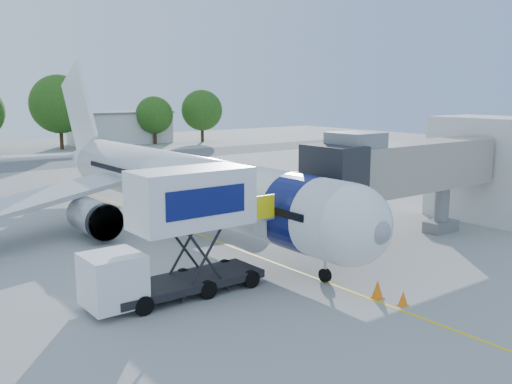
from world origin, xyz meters
TOP-DOWN VIEW (x-y plane):
  - ground at (0.00, 0.00)m, footprint 160.00×160.00m
  - guidance_line at (0.00, 0.00)m, footprint 0.15×70.00m
  - taxiway_strip at (0.00, 42.00)m, footprint 120.00×10.00m
  - aircraft at (0.00, 4.12)m, footprint 34.17×37.73m
  - jet_bridge at (7.99, -7.00)m, footprint 13.90×3.20m
  - terminal_stub at (18.50, -7.00)m, footprint 5.00×8.00m
  - catering_hiloader at (-6.27, -7.00)m, footprint 8.50×2.44m
  - safety_cone_a at (0.32, -12.38)m, footprint 0.50×0.50m
  - safety_cone_b at (0.49, -13.60)m, footprint 0.40×0.40m
  - outbuilding_right at (22.00, 62.00)m, footprint 16.40×7.40m
  - tree_e at (10.83, 58.35)m, footprint 8.75×8.75m
  - tree_f at (26.31, 58.06)m, footprint 6.18×6.18m
  - tree_g at (34.62, 56.54)m, footprint 7.02×7.02m

SIDE VIEW (x-z plane):
  - ground at x=0.00m, z-range 0.00..0.00m
  - taxiway_strip at x=0.00m, z-range 0.00..0.01m
  - guidance_line at x=0.00m, z-range 0.00..0.01m
  - safety_cone_b at x=0.49m, z-range -0.01..0.62m
  - safety_cone_a at x=0.32m, z-range -0.02..0.78m
  - outbuilding_right at x=22.00m, z-range 0.01..5.31m
  - catering_hiloader at x=-6.27m, z-range 0.01..5.51m
  - aircraft at x=0.00m, z-range -2.73..8.62m
  - terminal_stub at x=18.50m, z-range 0.00..7.00m
  - jet_bridge at x=7.99m, z-range 1.04..7.64m
  - tree_f at x=26.31m, z-range 0.84..8.72m
  - tree_g at x=34.62m, z-range 0.95..9.90m
  - tree_e at x=10.83m, z-range 1.19..12.35m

